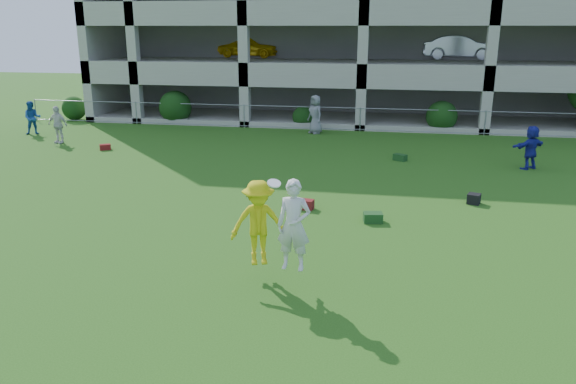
% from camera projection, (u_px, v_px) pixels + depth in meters
% --- Properties ---
extents(ground, '(100.00, 100.00, 0.00)m').
position_uv_depth(ground, '(296.00, 312.00, 10.34)').
color(ground, '#235114').
rests_on(ground, ground).
extents(bystander_a, '(0.98, 0.91, 1.61)m').
position_uv_depth(bystander_a, '(32.00, 118.00, 27.17)').
color(bystander_a, '#214F9A').
rests_on(bystander_a, ground).
extents(bystander_b, '(1.03, 0.54, 1.67)m').
position_uv_depth(bystander_b, '(58.00, 125.00, 25.14)').
color(bystander_b, silver).
rests_on(bystander_b, ground).
extents(bystander_c, '(1.07, 1.06, 1.87)m').
position_uv_depth(bystander_c, '(315.00, 114.00, 27.40)').
color(bystander_c, gray).
rests_on(bystander_c, ground).
extents(bystander_d, '(1.47, 1.29, 1.61)m').
position_uv_depth(bystander_d, '(531.00, 147.00, 20.53)').
color(bystander_d, navy).
rests_on(bystander_d, ground).
extents(bag_red_a, '(0.59, 0.38, 0.28)m').
position_uv_depth(bag_red_a, '(304.00, 204.00, 16.16)').
color(bag_red_a, '#601A10').
rests_on(bag_red_a, ground).
extents(bag_green_c, '(0.55, 0.43, 0.26)m').
position_uv_depth(bag_green_c, '(373.00, 217.00, 15.06)').
color(bag_green_c, '#153B15').
rests_on(bag_green_c, ground).
extents(crate_d, '(0.44, 0.44, 0.30)m').
position_uv_depth(crate_d, '(474.00, 199.00, 16.63)').
color(crate_d, black).
rests_on(crate_d, ground).
extents(bag_red_f, '(0.53, 0.47, 0.24)m').
position_uv_depth(bag_red_f, '(105.00, 147.00, 23.93)').
color(bag_red_f, '#5A100F').
rests_on(bag_red_f, ground).
extents(bag_green_g, '(0.58, 0.52, 0.25)m').
position_uv_depth(bag_green_g, '(400.00, 157.00, 22.00)').
color(bag_green_g, '#143815').
rests_on(bag_green_g, ground).
extents(frisbee_contest, '(1.80, 1.23, 1.96)m').
position_uv_depth(frisbee_contest, '(268.00, 223.00, 11.21)').
color(frisbee_contest, yellow).
rests_on(frisbee_contest, ground).
extents(parking_garage, '(30.00, 14.00, 12.00)m').
position_uv_depth(parking_garage, '(372.00, 11.00, 34.76)').
color(parking_garage, '#9E998C').
rests_on(parking_garage, ground).
extents(fence, '(36.06, 0.06, 1.20)m').
position_uv_depth(fence, '(360.00, 119.00, 28.08)').
color(fence, gray).
rests_on(fence, ground).
extents(shrub_row, '(34.38, 2.52, 3.50)m').
position_uv_depth(shrub_row, '(455.00, 101.00, 27.69)').
color(shrub_row, '#163D11').
rests_on(shrub_row, ground).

